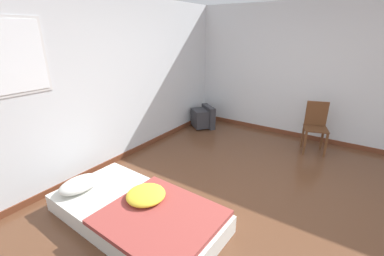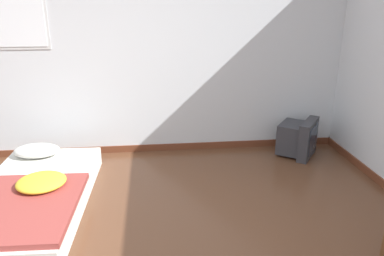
{
  "view_description": "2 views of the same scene",
  "coord_description": "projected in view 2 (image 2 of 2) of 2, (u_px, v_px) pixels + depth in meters",
  "views": [
    {
      "loc": [
        -2.61,
        -0.81,
        2.06
      ],
      "look_at": [
        0.74,
        1.45,
        0.54
      ],
      "focal_mm": 24.0,
      "sensor_mm": 36.0,
      "label": 1
    },
    {
      "loc": [
        0.23,
        -2.31,
        1.96
      ],
      "look_at": [
        0.66,
        1.62,
        0.58
      ],
      "focal_mm": 35.0,
      "sensor_mm": 36.0,
      "label": 2
    }
  ],
  "objects": [
    {
      "name": "wall_back",
      "position": [
        130.0,
        55.0,
        4.66
      ],
      "size": [
        7.84,
        0.08,
        2.6
      ],
      "color": "silver",
      "rests_on": "ground_plane"
    },
    {
      "name": "mattress_bed",
      "position": [
        31.0,
        196.0,
        3.65
      ],
      "size": [
        1.1,
        2.07,
        0.36
      ],
      "color": "silver",
      "rests_on": "ground_plane"
    },
    {
      "name": "crt_tv",
      "position": [
        298.0,
        138.0,
        4.88
      ],
      "size": [
        0.62,
        0.63,
        0.49
      ],
      "color": "#333338",
      "rests_on": "ground_plane"
    }
  ]
}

